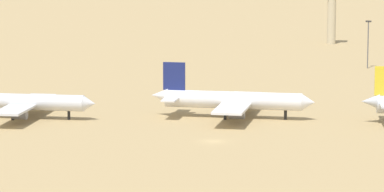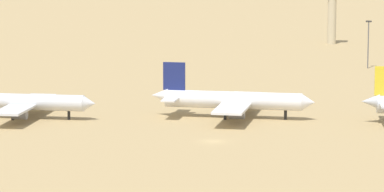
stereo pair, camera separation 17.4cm
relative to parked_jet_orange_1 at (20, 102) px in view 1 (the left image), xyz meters
name	(u,v)px [view 1 (the left image)]	position (x,y,z in m)	size (l,w,h in m)	color
ground	(213,142)	(47.37, -22.10, -3.87)	(4000.00, 4000.00, 0.00)	tan
parked_jet_orange_1	(20,102)	(0.00, 0.00, 0.00)	(35.69, 29.92, 11.81)	silver
parked_jet_navy_2	(232,100)	(48.39, 7.07, 0.28)	(38.33, 32.27, 12.66)	white
control_tower	(332,4)	(69.73, 175.01, 11.20)	(5.20, 5.20, 24.97)	#C6B793
light_pole_mid	(368,41)	(81.62, 103.36, 4.78)	(1.80, 0.50, 14.91)	#59595E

